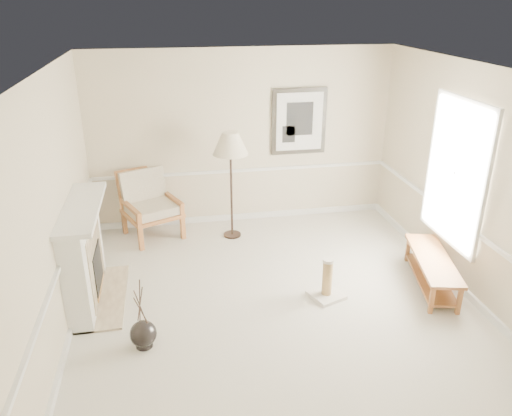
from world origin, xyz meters
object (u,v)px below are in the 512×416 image
Objects in this scene: armchair at (148,201)px; bench at (432,267)px; floor_lamp at (230,146)px; scratching_post at (327,285)px; floor_vase at (143,334)px.

bench is at bearing -55.14° from armchair.
scratching_post is (0.96, -2.01, -1.33)m from floor_lamp.
armchair reaches higher than scratching_post.
floor_lamp is (1.31, -0.33, 0.93)m from armchair.
armchair is at bearing 89.17° from floor_vase.
floor_vase is 0.50× the size of floor_lamp.
bench is at bearing -39.17° from floor_lamp.
armchair is at bearing 165.81° from floor_lamp.
scratching_post reaches higher than bench.
floor_lamp reaches higher than scratching_post.
floor_vase is 0.58× the size of bench.
armchair reaches higher than bench.
scratching_post is at bearing -178.96° from bench.
armchair is 0.64× the size of floor_lamp.
floor_lamp is 3.37m from bench.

